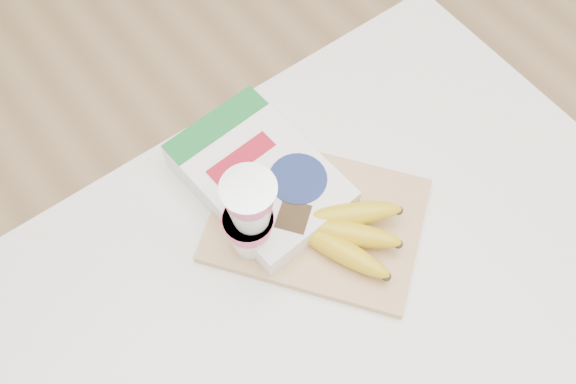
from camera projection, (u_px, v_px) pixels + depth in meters
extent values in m
cube|color=white|center=(310.00, 352.00, 1.27)|extent=(1.03, 0.69, 0.77)
cube|color=tan|center=(316.00, 220.00, 0.97)|extent=(0.37, 0.38, 0.02)
cube|color=#382816|center=(293.00, 221.00, 0.93)|extent=(0.06, 0.06, 0.03)
ellipsoid|color=gold|center=(340.00, 250.00, 0.92)|extent=(0.09, 0.16, 0.05)
sphere|color=#382816|center=(386.00, 276.00, 0.90)|extent=(0.01, 0.01, 0.01)
ellipsoid|color=gold|center=(347.00, 233.00, 0.92)|extent=(0.13, 0.15, 0.05)
sphere|color=#382816|center=(398.00, 244.00, 0.91)|extent=(0.01, 0.01, 0.01)
ellipsoid|color=gold|center=(348.00, 215.00, 0.93)|extent=(0.16, 0.11, 0.05)
sphere|color=#382816|center=(398.00, 210.00, 0.93)|extent=(0.01, 0.01, 0.01)
cylinder|color=silver|center=(248.00, 188.00, 0.79)|extent=(0.07, 0.07, 0.00)
cube|color=white|center=(260.00, 178.00, 0.98)|extent=(0.19, 0.27, 0.06)
cube|color=#176B2C|center=(216.00, 124.00, 0.99)|extent=(0.18, 0.06, 0.00)
cylinder|color=navy|center=(298.00, 179.00, 0.95)|extent=(0.09, 0.09, 0.00)
cube|color=maroon|center=(241.00, 158.00, 0.96)|extent=(0.11, 0.04, 0.00)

